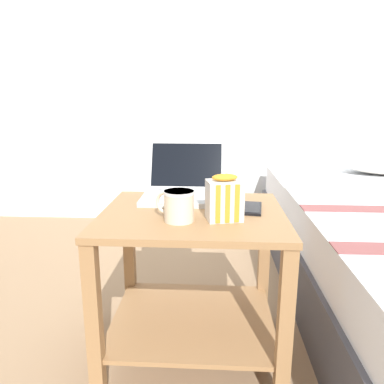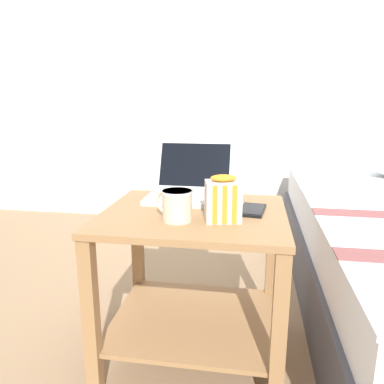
% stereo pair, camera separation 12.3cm
% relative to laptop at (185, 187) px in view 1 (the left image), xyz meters
% --- Properties ---
extents(ground_plane, '(8.00, 8.00, 0.00)m').
position_rel_laptop_xyz_m(ground_plane, '(0.04, -0.19, -0.60)').
color(ground_plane, '#937556').
extents(back_wall, '(8.00, 0.05, 2.50)m').
position_rel_laptop_xyz_m(back_wall, '(0.04, 1.43, 0.65)').
color(back_wall, silver).
rests_on(back_wall, ground_plane).
extents(bedside_table, '(0.63, 0.55, 0.56)m').
position_rel_laptop_xyz_m(bedside_table, '(0.04, -0.19, -0.24)').
color(bedside_table, '#997047').
rests_on(bedside_table, ground_plane).
extents(laptop, '(0.32, 0.30, 0.21)m').
position_rel_laptop_xyz_m(laptop, '(0.00, 0.00, 0.00)').
color(laptop, '#B7BABC').
rests_on(laptop, bedside_table).
extents(mug_front_left, '(0.13, 0.10, 0.10)m').
position_rel_laptop_xyz_m(mug_front_left, '(0.00, -0.29, 0.01)').
color(mug_front_left, beige).
rests_on(mug_front_left, bedside_table).
extents(snack_bag, '(0.13, 0.11, 0.15)m').
position_rel_laptop_xyz_m(snack_bag, '(0.15, -0.27, 0.03)').
color(snack_bag, silver).
rests_on(snack_bag, bedside_table).
extents(cell_phone, '(0.10, 0.16, 0.01)m').
position_rel_laptop_xyz_m(cell_phone, '(0.24, -0.15, -0.04)').
color(cell_phone, black).
rests_on(cell_phone, bedside_table).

